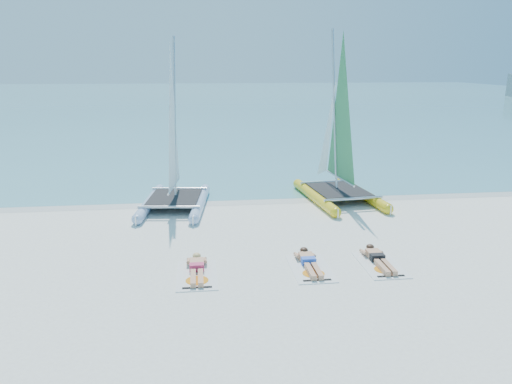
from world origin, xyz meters
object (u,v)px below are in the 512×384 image
Objects in this scene: towel_a at (197,275)px; towel_c at (380,265)px; catamaran_blue at (173,156)px; catamaran_yellow at (336,144)px; sunbather_b at (309,262)px; sunbather_c at (378,258)px; towel_b at (310,268)px; sunbather_a at (197,268)px.

towel_c is at bearing 1.11° from towel_a.
catamaran_blue is 6.61m from towel_a.
catamaran_yellow is 3.58× the size of towel_c.
sunbather_b reaches higher than towel_c.
towel_a is at bearing -76.59° from catamaran_blue.
towel_a is at bearing -176.59° from sunbather_c.
sunbather_b is 1.87m from sunbather_c.
towel_c is at bearing -101.45° from catamaran_yellow.
towel_b is 0.22m from sunbather_b.
catamaran_blue is 8.36m from sunbather_c.
sunbather_a is 4.78m from sunbather_c.
catamaran_yellow reaches higher than sunbather_c.
catamaran_blue is 6.23m from catamaran_yellow.
catamaran_blue reaches higher than towel_a.
sunbather_c is (5.54, -6.01, -1.76)m from catamaran_blue.
towel_a is 1.00× the size of towel_b.
towel_a is at bearing -178.89° from towel_c.
catamaran_blue is at bearing -179.73° from catamaran_yellow.
catamaran_yellow reaches higher than towel_b.
sunbather_a is 1.00× the size of sunbather_b.
sunbather_c is at bearing 1.11° from sunbather_a.
towel_a is 1.07× the size of sunbather_a.
sunbather_a and sunbather_c have the same top height.
towel_c is (4.78, -0.10, -0.11)m from sunbather_a.
sunbather_b is 1.88m from towel_c.
sunbather_b is (2.90, 0.26, 0.11)m from towel_a.
sunbather_b is at bearing -179.30° from sunbather_c.
sunbather_b is 1.00× the size of sunbather_c.
towel_a is (-5.42, -6.98, -2.08)m from catamaran_yellow.
sunbather_c reaches higher than towel_a.
sunbather_a is 2.90m from sunbather_b.
sunbather_c is (0.00, 0.19, 0.11)m from towel_c.
sunbather_c is at bearing -40.84° from catamaran_blue.
catamaran_yellow is 3.84× the size of sunbather_a.
towel_c is (5.54, -6.20, -1.87)m from catamaran_blue.
sunbather_a is at bearing -76.37° from catamaran_blue.
towel_a is 1.00× the size of towel_c.
catamaran_blue is at bearing 120.51° from towel_b.
towel_a and towel_c have the same top height.
catamaran_blue reaches higher than sunbather_a.
sunbather_b is 0.93× the size of towel_c.
towel_c is at bearing -90.00° from sunbather_c.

